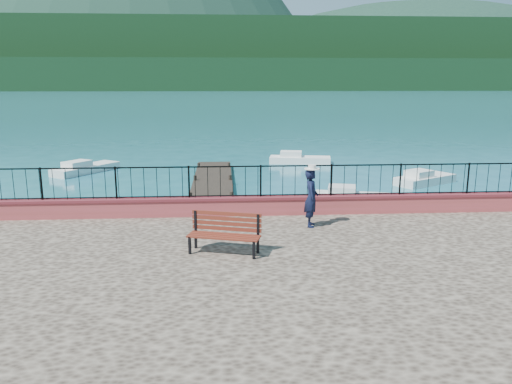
{
  "coord_description": "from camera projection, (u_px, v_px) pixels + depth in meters",
  "views": [
    {
      "loc": [
        -1.45,
        -11.33,
        5.27
      ],
      "look_at": [
        -0.56,
        2.0,
        2.3
      ],
      "focal_mm": 35.0,
      "sensor_mm": 36.0,
      "label": 1
    }
  ],
  "objects": [
    {
      "name": "foothills",
      "position": [
        224.0,
        58.0,
        358.15
      ],
      "size": [
        900.0,
        120.0,
        44.0
      ],
      "primitive_type": "cube",
      "color": "black",
      "rests_on": "ground"
    },
    {
      "name": "boat_3",
      "position": [
        86.0,
        166.0,
        29.41
      ],
      "size": [
        3.42,
        4.24,
        0.8
      ],
      "primitive_type": "cube",
      "rotation": [
        0.0,
        0.0,
        0.98
      ],
      "color": "silver",
      "rests_on": "ground"
    },
    {
      "name": "companion_hill",
      "position": [
        415.0,
        86.0,
        572.06
      ],
      "size": [
        448.0,
        384.0,
        180.0
      ],
      "primitive_type": "ellipsoid",
      "color": "#142D23",
      "rests_on": "ground"
    },
    {
      "name": "dock",
      "position": [
        212.0,
        191.0,
        23.8
      ],
      "size": [
        2.0,
        16.0,
        0.3
      ],
      "primitive_type": "cube",
      "color": "#2D231C",
      "rests_on": "ground"
    },
    {
      "name": "far_forest",
      "position": [
        224.0,
        75.0,
        302.53
      ],
      "size": [
        900.0,
        60.0,
        18.0
      ],
      "primitive_type": "cube",
      "color": "black",
      "rests_on": "ground"
    },
    {
      "name": "boat_0",
      "position": [
        140.0,
        215.0,
        18.53
      ],
      "size": [
        4.44,
        1.98,
        0.8
      ],
      "primitive_type": "cube",
      "rotation": [
        0.0,
        0.0,
        0.16
      ],
      "color": "white",
      "rests_on": "ground"
    },
    {
      "name": "park_bench",
      "position": [
        224.0,
        241.0,
        12.03
      ],
      "size": [
        1.83,
        1.05,
        0.97
      ],
      "rotation": [
        0.0,
        0.0,
        -0.29
      ],
      "color": "black",
      "rests_on": "promenade"
    },
    {
      "name": "boat_2",
      "position": [
        425.0,
        176.0,
        26.18
      ],
      "size": [
        3.71,
        2.9,
        0.8
      ],
      "primitive_type": "cube",
      "rotation": [
        0.0,
        0.0,
        0.53
      ],
      "color": "silver",
      "rests_on": "ground"
    },
    {
      "name": "railing",
      "position": [
        270.0,
        181.0,
        15.39
      ],
      "size": [
        27.0,
        0.05,
        0.95
      ],
      "primitive_type": "cube",
      "color": "black",
      "rests_on": "parapet"
    },
    {
      "name": "boat_1",
      "position": [
        353.0,
        195.0,
        21.92
      ],
      "size": [
        3.57,
        2.11,
        0.8
      ],
      "primitive_type": "cube",
      "rotation": [
        0.0,
        0.0,
        -0.26
      ],
      "color": "silver",
      "rests_on": "ground"
    },
    {
      "name": "hat",
      "position": [
        312.0,
        167.0,
        13.97
      ],
      "size": [
        0.44,
        0.44,
        0.12
      ],
      "primitive_type": "cylinder",
      "color": "silver",
      "rests_on": "person"
    },
    {
      "name": "parapet",
      "position": [
        270.0,
        205.0,
        15.55
      ],
      "size": [
        28.0,
        0.46,
        0.58
      ],
      "primitive_type": "cube",
      "color": "#B03F47",
      "rests_on": "promenade"
    },
    {
      "name": "person",
      "position": [
        311.0,
        198.0,
        14.16
      ],
      "size": [
        0.48,
        0.66,
        1.66
      ],
      "primitive_type": "imported",
      "rotation": [
        0.0,
        0.0,
        1.42
      ],
      "color": "black",
      "rests_on": "promenade"
    },
    {
      "name": "boat_4",
      "position": [
        300.0,
        157.0,
        32.84
      ],
      "size": [
        4.13,
        1.98,
        0.8
      ],
      "primitive_type": "cube",
      "rotation": [
        0.0,
        0.0,
        -0.18
      ],
      "color": "white",
      "rests_on": "ground"
    },
    {
      "name": "ground",
      "position": [
        284.0,
        300.0,
        12.27
      ],
      "size": [
        2000.0,
        2000.0,
        0.0
      ],
      "primitive_type": "plane",
      "color": "#19596B",
      "rests_on": "ground"
    }
  ]
}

